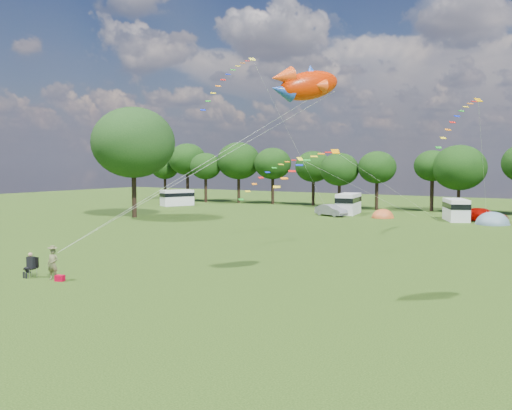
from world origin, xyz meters
The scene contains 18 objects.
ground_plane centered at (0.00, 0.00, 0.00)m, with size 180.00×180.00×0.00m, color black.
tree_line centered at (5.30, 54.99, 6.35)m, with size 102.98×10.98×10.27m.
big_tree centered at (-30.00, 28.00, 9.02)m, with size 10.00×10.00×13.28m.
car_b centered at (-10.55, 42.23, 0.72)m, with size 1.53×4.09×1.44m, color gray.
car_c centered at (6.74, 45.54, 0.75)m, with size 2.10×5.00×1.50m, color #AC0600.
campervan_a centered at (-37.67, 45.08, 1.30)m, with size 3.98×5.35×2.41m.
campervan_b centered at (-9.84, 45.99, 1.42)m, with size 3.24×5.73×2.65m.
campervan_c centered at (3.89, 44.71, 1.33)m, with size 4.08×5.50×2.48m.
tent_orange centered at (-4.31, 43.41, 0.02)m, with size 2.71×2.97×2.12m.
tent_greyblue centered at (8.13, 42.86, 0.02)m, with size 3.64×3.98×2.71m.
kite_flyer centered at (-7.83, -1.29, 0.90)m, with size 0.66×0.43×1.81m, color #656440.
camp_chair centered at (-9.53, -1.47, 0.87)m, with size 0.73×0.74×1.45m.
kite_bag centered at (-7.18, -1.35, 0.17)m, with size 0.49×0.33×0.35m, color #B30020.
fish_kite centered at (6.00, 2.90, 10.46)m, with size 2.96×3.94×2.13m.
streamer_kite_a centered at (-14.62, 26.55, 15.57)m, with size 3.32×5.61×5.76m.
streamer_kite_b centered at (-6.28, 21.26, 5.89)m, with size 4.15×4.64×3.77m.
streamer_kite_c centered at (0.37, 15.07, 6.74)m, with size 3.15×4.93×2.79m.
streamer_kite_d centered at (8.34, 26.40, 10.57)m, with size 2.63×5.11×4.28m.
Camera 1 is at (19.06, -22.27, 6.71)m, focal length 40.00 mm.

